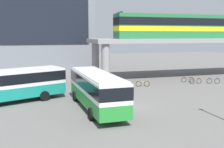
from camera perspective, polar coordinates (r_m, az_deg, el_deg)
name	(u,v)px	position (r m, az deg, el deg)	size (l,w,h in m)	color
ground_plane	(97,87)	(35.43, -3.13, -2.64)	(120.00, 120.00, 0.00)	#605E5B
station_building	(19,20)	(54.08, -18.35, 10.39)	(25.04, 13.30, 18.31)	slate
elevated_platform	(186,44)	(45.33, 14.79, 6.00)	(30.04, 7.23, 5.95)	gray
train	(193,26)	(45.92, 16.09, 9.43)	(25.07, 2.96, 3.84)	#26723F
bus_main	(96,87)	(24.62, -3.24, -2.67)	(2.91, 11.08, 3.22)	#268C33
bus_secondary	(8,83)	(28.46, -20.37, -1.71)	(11.18, 6.51, 3.22)	teal
bicycle_red	(187,80)	(40.20, 15.12, -1.11)	(1.77, 0.42, 1.04)	black
bicycle_orange	(143,84)	(35.86, 6.26, -1.96)	(1.76, 0.44, 1.04)	black
bicycle_brown	(196,81)	(39.33, 16.67, -1.37)	(1.79, 0.06, 1.04)	black
bicycle_blue	(213,81)	(40.15, 19.93, -1.33)	(1.72, 0.63, 1.04)	black
pedestrian_by_bike_rack	(96,82)	(33.96, -3.24, -1.67)	(0.48, 0.43, 1.78)	gray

